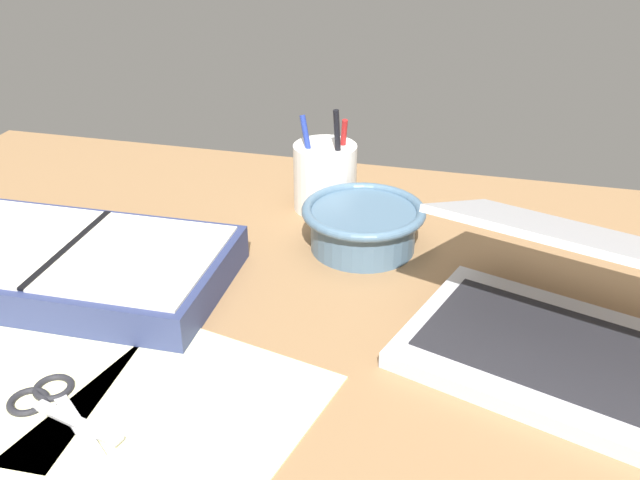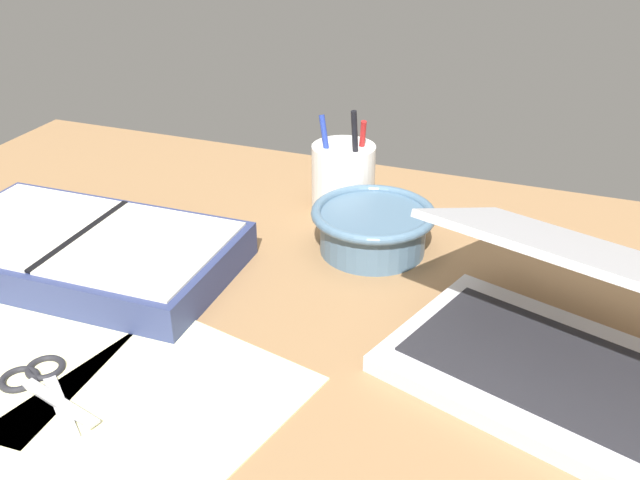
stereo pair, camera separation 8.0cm
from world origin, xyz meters
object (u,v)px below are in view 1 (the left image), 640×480
Objects in this scene: bowl at (363,225)px; planner at (72,264)px; pen_cup at (325,177)px; scissors at (50,402)px; laptop at (573,316)px.

bowl is 36.21cm from planner.
planner is (-24.43, -27.25, -2.57)cm from pen_cup.
laptop is at bearing 49.69° from scissors.
pen_cup reaches higher than planner.
planner is at bearing -131.87° from pen_cup.
pen_cup is 49.98cm from scissors.
scissors is at bearing -107.18° from pen_cup.
scissors is (-14.70, -47.55, -4.55)cm from pen_cup.
pen_cup is 36.69cm from planner.
bowl reaches higher than planner.
laptop is 30.02cm from bowl.
bowl reaches higher than scissors.
pen_cup is (-7.65, 10.49, 1.55)cm from bowl.
scissors is (9.73, -20.30, -1.97)cm from planner.
planner is (-32.08, -16.77, -1.03)cm from bowl.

